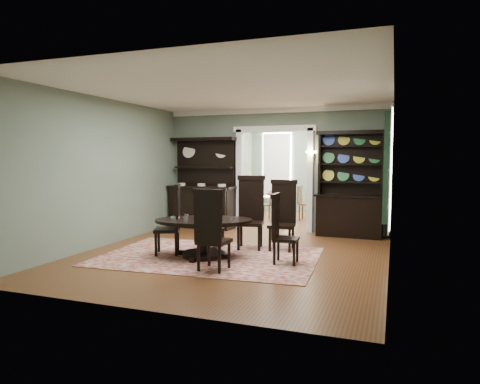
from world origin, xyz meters
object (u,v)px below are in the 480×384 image
at_px(dining_table, 204,231).
at_px(sideboard, 203,196).
at_px(welsh_dresser, 350,198).
at_px(parlor_table, 282,202).

distance_m(dining_table, sideboard, 3.36).
height_order(dining_table, sideboard, sideboard).
xyz_separation_m(dining_table, welsh_dresser, (2.27, 3.03, 0.39)).
height_order(dining_table, welsh_dresser, welsh_dresser).
bearing_deg(dining_table, parlor_table, 67.75).
relative_size(dining_table, sideboard, 0.90).
distance_m(welsh_dresser, parlor_table, 2.79).
height_order(welsh_dresser, parlor_table, welsh_dresser).
distance_m(dining_table, parlor_table, 4.88).
bearing_deg(welsh_dresser, sideboard, -177.98).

